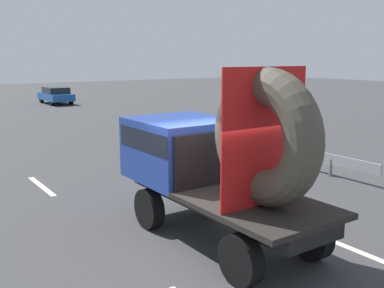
# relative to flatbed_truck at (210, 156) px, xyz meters

# --- Properties ---
(ground_plane) EXTENTS (120.00, 120.00, 0.00)m
(ground_plane) POSITION_rel_flatbed_truck_xyz_m (-0.22, -0.45, -1.70)
(ground_plane) COLOR #38383A
(flatbed_truck) EXTENTS (2.02, 4.96, 3.53)m
(flatbed_truck) POSITION_rel_flatbed_truck_xyz_m (0.00, 0.00, 0.00)
(flatbed_truck) COLOR black
(flatbed_truck) RESTS_ON ground_plane
(guardrail) EXTENTS (0.10, 13.83, 0.71)m
(guardrail) POSITION_rel_flatbed_truck_xyz_m (5.97, 6.83, -1.17)
(guardrail) COLOR gray
(guardrail) RESTS_ON ground_plane
(lane_dash_left_far) EXTENTS (0.16, 2.31, 0.01)m
(lane_dash_left_far) POSITION_rel_flatbed_truck_xyz_m (-1.86, 5.66, -1.69)
(lane_dash_left_far) COLOR beige
(lane_dash_left_far) RESTS_ON ground_plane
(lane_dash_right_near) EXTENTS (0.16, 2.12, 0.01)m
(lane_dash_right_near) POSITION_rel_flatbed_truck_xyz_m (1.86, -2.48, -1.69)
(lane_dash_right_near) COLOR beige
(lane_dash_right_near) RESTS_ON ground_plane
(lane_dash_right_far) EXTENTS (0.16, 2.35, 0.01)m
(lane_dash_right_far) POSITION_rel_flatbed_truck_xyz_m (1.86, 5.69, -1.69)
(lane_dash_right_far) COLOR beige
(lane_dash_right_far) RESTS_ON ground_plane
(oncoming_car) EXTENTS (1.77, 4.13, 1.35)m
(oncoming_car) POSITION_rel_flatbed_truck_xyz_m (6.03, 28.71, -0.97)
(oncoming_car) COLOR black
(oncoming_car) RESTS_ON ground_plane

